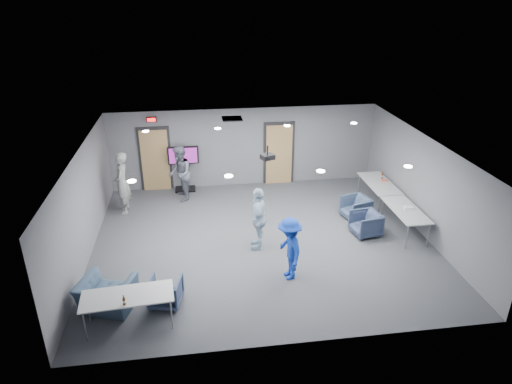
{
  "coord_description": "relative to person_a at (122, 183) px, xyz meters",
  "views": [
    {
      "loc": [
        -1.68,
        -10.71,
        6.31
      ],
      "look_at": [
        -0.08,
        0.58,
        1.2
      ],
      "focal_mm": 32.0,
      "sensor_mm": 36.0,
      "label": 1
    }
  ],
  "objects": [
    {
      "name": "exit_sign",
      "position": [
        0.9,
        1.6,
        1.49
      ],
      "size": [
        0.32,
        0.08,
        0.16
      ],
      "color": "black",
      "rests_on": "wall_back"
    },
    {
      "name": "table_front_left",
      "position": [
        0.72,
        -5.33,
        -0.27
      ],
      "size": [
        1.86,
        0.9,
        0.73
      ],
      "rotation": [
        0.0,
        0.0,
        0.08
      ],
      "color": "silver",
      "rests_on": "floor"
    },
    {
      "name": "snack_box",
      "position": [
        8.12,
        -0.43,
        -0.21
      ],
      "size": [
        0.21,
        0.18,
        0.04
      ],
      "primitive_type": "cube",
      "rotation": [
        0.0,
        0.0,
        -0.41
      ],
      "color": "#C34530",
      "rests_on": "table_right_a"
    },
    {
      "name": "chair_front_b",
      "position": [
        0.2,
        -4.73,
        -0.6
      ],
      "size": [
        1.33,
        1.24,
        0.7
      ],
      "primitive_type": "imported",
      "rotation": [
        0.0,
        0.0,
        2.82
      ],
      "color": "#3D516A",
      "rests_on": "floor"
    },
    {
      "name": "person_d",
      "position": [
        4.27,
        -4.12,
        -0.18
      ],
      "size": [
        0.69,
        1.07,
        1.56
      ],
      "primitive_type": "imported",
      "rotation": [
        0.0,
        0.0,
        -1.45
      ],
      "color": "#193AA8",
      "rests_on": "floor"
    },
    {
      "name": "bottle_right",
      "position": [
        8.12,
        -0.21,
        -0.14
      ],
      "size": [
        0.06,
        0.06,
        0.22
      ],
      "color": "#53270E",
      "rests_on": "table_right_a"
    },
    {
      "name": "floor",
      "position": [
        3.9,
        -2.33,
        -0.96
      ],
      "size": [
        9.0,
        9.0,
        0.0
      ],
      "primitive_type": "plane",
      "color": "#3A3D42",
      "rests_on": "ground"
    },
    {
      "name": "door_right",
      "position": [
        5.1,
        1.62,
        0.11
      ],
      "size": [
        1.06,
        0.17,
        2.24
      ],
      "color": "black",
      "rests_on": "wall_back"
    },
    {
      "name": "wall_left",
      "position": [
        -0.6,
        -2.33,
        0.39
      ],
      "size": [
        0.02,
        8.0,
        2.7
      ],
      "primitive_type": "cube",
      "color": "slate",
      "rests_on": "floor"
    },
    {
      "name": "hvac_diffuser",
      "position": [
        3.4,
        0.47,
        1.73
      ],
      "size": [
        0.6,
        0.6,
        0.03
      ],
      "primitive_type": "cube",
      "color": "black",
      "rests_on": "ceiling"
    },
    {
      "name": "chair_front_a",
      "position": [
        1.42,
        -4.73,
        -0.64
      ],
      "size": [
        0.8,
        0.82,
        0.63
      ],
      "primitive_type": "imported",
      "rotation": [
        0.0,
        0.0,
        2.93
      ],
      "color": "#3B4866",
      "rests_on": "floor"
    },
    {
      "name": "person_b",
      "position": [
        1.71,
        0.67,
        -0.05
      ],
      "size": [
        0.76,
        0.94,
        1.8
      ],
      "primitive_type": "imported",
      "rotation": [
        0.0,
        0.0,
        -1.48
      ],
      "color": "slate",
      "rests_on": "floor"
    },
    {
      "name": "ceiling",
      "position": [
        3.9,
        -2.33,
        1.74
      ],
      "size": [
        9.0,
        9.0,
        0.0
      ],
      "primitive_type": "plane",
      "rotation": [
        3.14,
        0.0,
        0.0
      ],
      "color": "silver",
      "rests_on": "wall_back"
    },
    {
      "name": "door_left",
      "position": [
        0.9,
        1.62,
        0.11
      ],
      "size": [
        1.06,
        0.17,
        2.24
      ],
      "color": "black",
      "rests_on": "wall_back"
    },
    {
      "name": "table_right_a",
      "position": [
        7.9,
        -0.56,
        -0.27
      ],
      "size": [
        0.79,
        1.91,
        0.73
      ],
      "rotation": [
        0.0,
        0.0,
        1.57
      ],
      "color": "silver",
      "rests_on": "floor"
    },
    {
      "name": "wrapper",
      "position": [
        8.0,
        -2.41,
        -0.2
      ],
      "size": [
        0.26,
        0.2,
        0.05
      ],
      "primitive_type": "cube",
      "rotation": [
        0.0,
        0.0,
        -0.17
      ],
      "color": "white",
      "rests_on": "table_right_b"
    },
    {
      "name": "person_a",
      "position": [
        0.0,
        0.0,
        0.0
      ],
      "size": [
        0.47,
        0.71,
        1.91
      ],
      "primitive_type": "imported",
      "rotation": [
        0.0,
        0.0,
        -1.55
      ],
      "color": "gray",
      "rests_on": "floor"
    },
    {
      "name": "bottle_front",
      "position": [
        0.71,
        -5.62,
        -0.14
      ],
      "size": [
        0.06,
        0.06,
        0.22
      ],
      "color": "#53270E",
      "rests_on": "table_front_left"
    },
    {
      "name": "wall_right",
      "position": [
        8.4,
        -2.33,
        0.39
      ],
      "size": [
        0.02,
        8.0,
        2.7
      ],
      "primitive_type": "cube",
      "color": "slate",
      "rests_on": "floor"
    },
    {
      "name": "projector",
      "position": [
        4.04,
        -2.28,
        1.45
      ],
      "size": [
        0.39,
        0.36,
        0.35
      ],
      "rotation": [
        0.0,
        0.0,
        0.36
      ],
      "color": "black",
      "rests_on": "ceiling"
    },
    {
      "name": "chair_right_a",
      "position": [
        6.87,
        -1.39,
        -0.62
      ],
      "size": [
        0.91,
        0.9,
        0.67
      ],
      "primitive_type": "imported",
      "rotation": [
        0.0,
        0.0,
        -1.29
      ],
      "color": "#374760",
      "rests_on": "floor"
    },
    {
      "name": "person_c",
      "position": [
        3.76,
        -2.64,
        -0.1
      ],
      "size": [
        0.6,
        1.06,
        1.7
      ],
      "primitive_type": "imported",
      "rotation": [
        0.0,
        0.0,
        -1.77
      ],
      "color": "#ABC6DC",
      "rests_on": "floor"
    },
    {
      "name": "downlights",
      "position": [
        3.9,
        -2.33,
        1.73
      ],
      "size": [
        6.18,
        3.78,
        0.02
      ],
      "color": "white",
      "rests_on": "ceiling"
    },
    {
      "name": "chair_right_b",
      "position": [
        6.8,
        -2.4,
        -0.62
      ],
      "size": [
        0.84,
        0.82,
        0.67
      ],
      "primitive_type": "imported",
      "rotation": [
        0.0,
        0.0,
        -1.41
      ],
      "color": "#323D57",
      "rests_on": "floor"
    },
    {
      "name": "wall_back",
      "position": [
        3.9,
        1.67,
        0.39
      ],
      "size": [
        9.0,
        0.02,
        2.7
      ],
      "primitive_type": "cube",
      "color": "slate",
      "rests_on": "floor"
    },
    {
      "name": "tv_stand",
      "position": [
        1.83,
        1.41,
        -0.08
      ],
      "size": [
        1.01,
        0.48,
        1.56
      ],
      "color": "black",
      "rests_on": "floor"
    },
    {
      "name": "table_right_b",
      "position": [
        7.9,
        -2.46,
        -0.27
      ],
      "size": [
        0.75,
        1.81,
        0.73
      ],
      "rotation": [
        0.0,
        0.0,
        1.57
      ],
      "color": "silver",
      "rests_on": "floor"
    },
    {
      "name": "wall_front",
      "position": [
        3.9,
        -6.33,
        0.39
      ],
      "size": [
        9.0,
        0.02,
        2.7
      ],
      "primitive_type": "cube",
      "color": "slate",
      "rests_on": "floor"
    }
  ]
}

